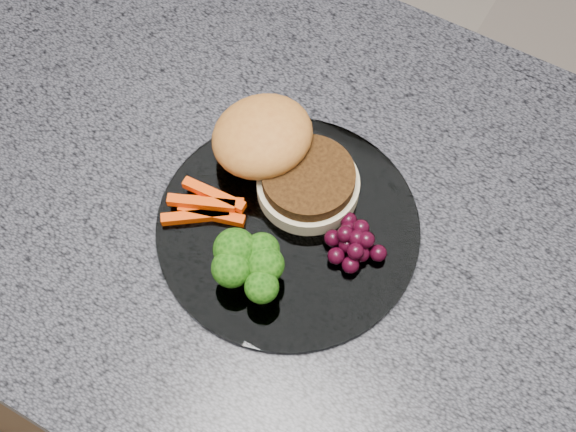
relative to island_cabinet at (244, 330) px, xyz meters
The scene contains 7 objects.
island_cabinet is the anchor object (origin of this frame).
countertop 0.45m from the island_cabinet, ahead, with size 1.20×0.60×0.04m, color #43444C.
plate 0.48m from the island_cabinet, 14.68° to the right, with size 0.26×0.26×0.01m, color white.
burger 0.50m from the island_cabinet, 29.78° to the left, with size 0.17×0.12×0.06m.
carrot_sticks 0.49m from the island_cabinet, 73.91° to the right, with size 0.08×0.06×0.02m.
broccoli 0.52m from the island_cabinet, 45.48° to the right, with size 0.08×0.07×0.05m.
grape_bunch 0.51m from the island_cabinet, ahead, with size 0.06×0.06×0.03m.
Camera 1 is at (0.27, -0.34, 1.60)m, focal length 50.00 mm.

